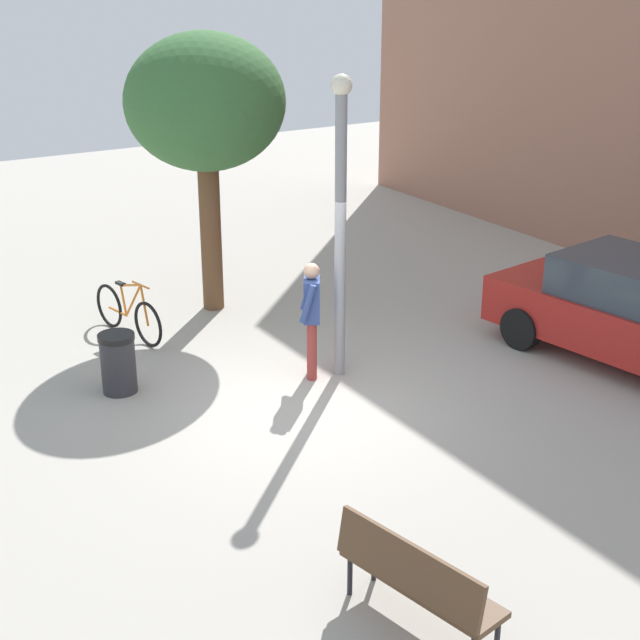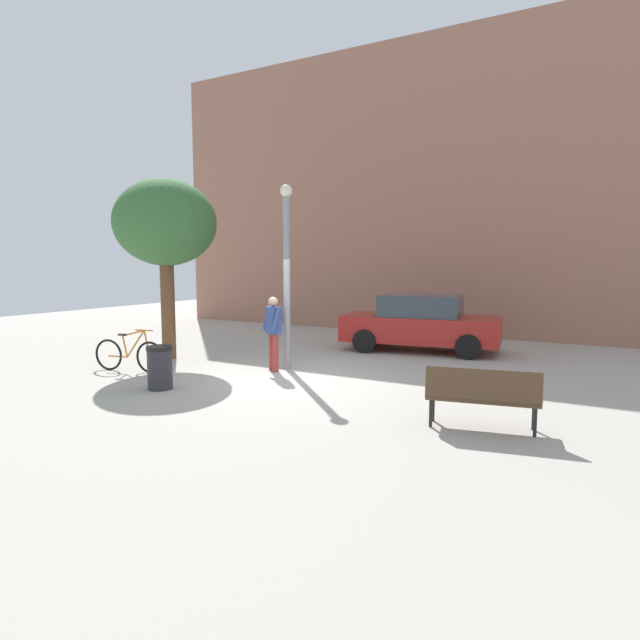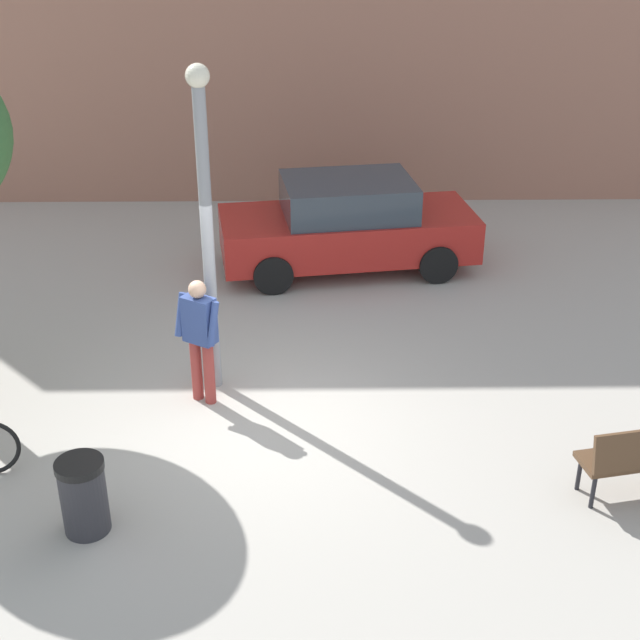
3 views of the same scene
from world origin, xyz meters
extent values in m
plane|color=#A8A399|center=(0.00, 0.00, 0.00)|extent=(36.00, 36.00, 0.00)
cube|color=#9E6B56|center=(0.00, 9.18, 4.92)|extent=(19.84, 2.00, 9.83)
cylinder|color=gray|center=(-0.55, 0.96, 1.94)|extent=(0.16, 0.16, 3.89)
sphere|color=#F2EACC|center=(-0.55, 0.96, 4.01)|extent=(0.28, 0.28, 0.28)
cylinder|color=#9E3833|center=(-0.58, 0.53, 0.42)|extent=(0.14, 0.14, 0.85)
cylinder|color=#9E3833|center=(-0.75, 0.63, 0.42)|extent=(0.14, 0.14, 0.85)
cube|color=#334784|center=(-0.67, 0.58, 1.15)|extent=(0.46, 0.40, 0.60)
sphere|color=tan|center=(-0.67, 0.58, 1.56)|extent=(0.22, 0.22, 0.22)
cylinder|color=#334784|center=(-0.48, 0.41, 1.18)|extent=(0.20, 0.24, 0.55)
cylinder|color=#334784|center=(-0.91, 0.67, 1.18)|extent=(0.20, 0.24, 0.55)
cube|color=#513823|center=(4.34, -1.34, 0.45)|extent=(1.65, 0.74, 0.06)
cube|color=#513823|center=(4.38, -1.52, 0.70)|extent=(1.59, 0.43, 0.44)
cylinder|color=black|center=(3.60, -1.32, 0.21)|extent=(0.05, 0.05, 0.42)
cylinder|color=black|center=(5.01, -1.04, 0.21)|extent=(0.05, 0.05, 0.42)
cylinder|color=black|center=(3.66, -1.63, 0.21)|extent=(0.05, 0.05, 0.42)
cylinder|color=black|center=(5.08, -1.35, 0.21)|extent=(0.05, 0.05, 0.42)
cylinder|color=brown|center=(-3.90, 0.61, 1.27)|extent=(0.35, 0.35, 2.53)
ellipsoid|color=#366734|center=(-3.90, 0.61, 3.42)|extent=(2.52, 2.52, 2.14)
torus|color=black|center=(-2.89, -0.96, 0.36)|extent=(0.71, 0.19, 0.71)
torus|color=black|center=(-3.97, -1.18, 0.36)|extent=(0.71, 0.19, 0.71)
cylinder|color=orange|center=(-3.25, -1.03, 0.64)|extent=(0.50, 0.14, 0.64)
cylinder|color=orange|center=(-3.30, -1.04, 0.88)|extent=(0.57, 0.15, 0.18)
cylinder|color=orange|center=(-3.53, -1.09, 0.57)|extent=(0.14, 0.06, 0.48)
cylinder|color=orange|center=(-3.72, -1.13, 0.33)|extent=(0.50, 0.14, 0.04)
cylinder|color=orange|center=(-2.96, -0.97, 0.64)|extent=(0.17, 0.07, 0.63)
cube|color=black|center=(-3.58, -1.10, 0.83)|extent=(0.21, 0.12, 0.04)
cylinder|color=orange|center=(-3.02, -0.99, 0.95)|extent=(0.44, 0.12, 0.03)
cube|color=#AD231E|center=(1.33, 4.77, 0.62)|extent=(4.40, 2.29, 0.70)
cube|color=#333D47|center=(1.33, 4.77, 1.25)|extent=(2.30, 1.85, 0.60)
cylinder|color=black|center=(2.55, 5.76, 0.32)|extent=(0.66, 0.31, 0.64)
cylinder|color=black|center=(2.78, 4.17, 0.32)|extent=(0.66, 0.31, 0.64)
cylinder|color=black|center=(-0.12, 5.37, 0.32)|extent=(0.66, 0.31, 0.64)
cylinder|color=black|center=(0.11, 3.78, 0.32)|extent=(0.66, 0.31, 0.64)
cylinder|color=#2D2D33|center=(-1.61, -1.90, 0.38)|extent=(0.47, 0.47, 0.76)
cylinder|color=black|center=(-1.61, -1.90, 0.80)|extent=(0.49, 0.49, 0.08)
camera|label=1|loc=(9.66, -5.65, 5.55)|focal=52.76mm
camera|label=2|loc=(5.98, -9.08, 2.44)|focal=29.66mm
camera|label=3|loc=(0.67, -9.11, 6.08)|focal=49.89mm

